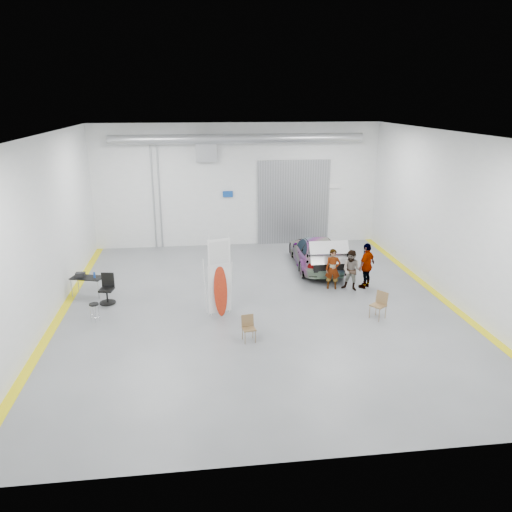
{
  "coord_description": "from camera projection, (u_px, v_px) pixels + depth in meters",
  "views": [
    {
      "loc": [
        -2.13,
        -16.29,
        7.12
      ],
      "look_at": [
        0.06,
        1.22,
        1.5
      ],
      "focal_mm": 35.0,
      "sensor_mm": 36.0,
      "label": 1
    }
  ],
  "objects": [
    {
      "name": "person_a",
      "position": [
        333.0,
        269.0,
        19.26
      ],
      "size": [
        0.65,
        0.5,
        1.59
      ],
      "primitive_type": "imported",
      "rotation": [
        0.0,
        0.0,
        -0.22
      ],
      "color": "#865849",
      "rests_on": "ground"
    },
    {
      "name": "folding_chair_near",
      "position": [
        249.0,
        333.0,
        15.21
      ],
      "size": [
        0.43,
        0.45,
        0.81
      ],
      "rotation": [
        0.0,
        0.0,
        0.14
      ],
      "color": "brown",
      "rests_on": "ground"
    },
    {
      "name": "sedan_car",
      "position": [
        316.0,
        252.0,
        21.78
      ],
      "size": [
        2.11,
        4.74,
        1.35
      ],
      "primitive_type": "imported",
      "rotation": [
        0.0,
        0.0,
        3.1
      ],
      "color": "silver",
      "rests_on": "ground"
    },
    {
      "name": "person_b",
      "position": [
        352.0,
        270.0,
        19.11
      ],
      "size": [
        0.98,
        0.92,
        1.59
      ],
      "primitive_type": "imported",
      "rotation": [
        0.0,
        0.0,
        -0.56
      ],
      "color": "slate",
      "rests_on": "ground"
    },
    {
      "name": "person_c",
      "position": [
        367.0,
        266.0,
        19.32
      ],
      "size": [
        1.07,
        1.02,
        1.81
      ],
      "primitive_type": "imported",
      "rotation": [
        0.0,
        0.0,
        3.87
      ],
      "color": "brown",
      "rests_on": "ground"
    },
    {
      "name": "room_shell",
      "position": [
        257.0,
        182.0,
        18.71
      ],
      "size": [
        14.02,
        16.18,
        6.01
      ],
      "color": "silver",
      "rests_on": "ground"
    },
    {
      "name": "ground",
      "position": [
        259.0,
        306.0,
        17.82
      ],
      "size": [
        16.0,
        16.0,
        0.0
      ],
      "primitive_type": "plane",
      "color": "slate",
      "rests_on": "ground"
    },
    {
      "name": "shop_stool",
      "position": [
        95.0,
        313.0,
        16.51
      ],
      "size": [
        0.33,
        0.33,
        0.64
      ],
      "rotation": [
        0.0,
        0.0,
        -0.15
      ],
      "color": "black",
      "rests_on": "ground"
    },
    {
      "name": "surfboard_display",
      "position": [
        218.0,
        284.0,
        16.74
      ],
      "size": [
        0.78,
        0.39,
        2.86
      ],
      "rotation": [
        0.0,
        0.0,
        0.3
      ],
      "color": "white",
      "rests_on": "ground"
    },
    {
      "name": "trunk_lid",
      "position": [
        329.0,
        251.0,
        19.6
      ],
      "size": [
        1.58,
        0.96,
        0.04
      ],
      "primitive_type": "cube",
      "color": "silver",
      "rests_on": "sedan_car"
    },
    {
      "name": "work_table",
      "position": [
        85.0,
        277.0,
        18.57
      ],
      "size": [
        1.28,
        0.9,
        0.95
      ],
      "rotation": [
        0.0,
        0.0,
        -0.3
      ],
      "color": "#93959B",
      "rests_on": "ground"
    },
    {
      "name": "folding_chair_far",
      "position": [
        378.0,
        310.0,
        16.77
      ],
      "size": [
        0.6,
        0.7,
        0.92
      ],
      "rotation": [
        0.0,
        0.0,
        -0.94
      ],
      "color": "brown",
      "rests_on": "ground"
    },
    {
      "name": "office_chair",
      "position": [
        107.0,
        291.0,
        17.98
      ],
      "size": [
        0.58,
        0.59,
        1.08
      ],
      "rotation": [
        0.0,
        0.0,
        -0.17
      ],
      "color": "black",
      "rests_on": "ground"
    }
  ]
}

